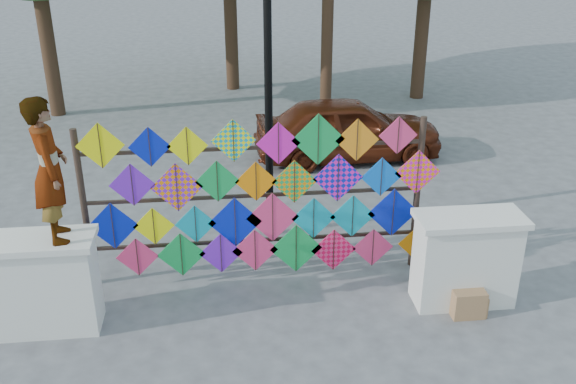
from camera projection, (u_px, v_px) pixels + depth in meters
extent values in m
plane|color=gray|center=(261.00, 305.00, 8.61)|extent=(80.00, 80.00, 0.00)
cube|color=silver|center=(43.00, 287.00, 7.90)|extent=(1.30, 0.55, 1.20)
cube|color=silver|center=(34.00, 242.00, 7.64)|extent=(1.40, 0.65, 0.08)
cube|color=silver|center=(465.00, 262.00, 8.45)|extent=(1.30, 0.55, 1.20)
cube|color=silver|center=(471.00, 219.00, 8.19)|extent=(1.40, 0.65, 0.08)
cylinder|color=#2E211A|center=(85.00, 210.00, 8.62)|extent=(0.09, 0.09, 2.30)
cylinder|color=#2E211A|center=(417.00, 194.00, 9.09)|extent=(0.09, 0.09, 2.30)
cube|color=#2E211A|center=(256.00, 240.00, 9.10)|extent=(4.60, 0.04, 0.04)
cube|color=#2E211A|center=(255.00, 195.00, 8.81)|extent=(4.60, 0.04, 0.04)
cube|color=#2E211A|center=(254.00, 148.00, 8.52)|extent=(4.60, 0.04, 0.04)
cube|color=#FFF90A|center=(100.00, 146.00, 8.21)|extent=(0.62, 0.01, 0.62)
cube|color=#2E211A|center=(100.00, 146.00, 8.20)|extent=(0.01, 0.01, 0.61)
cube|color=#081CC1|center=(150.00, 147.00, 8.29)|extent=(0.55, 0.01, 0.55)
cube|color=#2E211A|center=(149.00, 147.00, 8.28)|extent=(0.01, 0.01, 0.54)
cube|color=#FFF90A|center=(187.00, 146.00, 8.35)|extent=(0.54, 0.01, 0.54)
cube|color=#2E211A|center=(187.00, 146.00, 8.33)|extent=(0.01, 0.01, 0.53)
cube|color=#FFF90A|center=(233.00, 141.00, 8.39)|extent=(0.59, 0.01, 0.59)
cube|color=#2E211A|center=(233.00, 141.00, 8.37)|extent=(0.01, 0.01, 0.58)
cube|color=#EF16B6|center=(278.00, 143.00, 8.47)|extent=(0.59, 0.01, 0.59)
cube|color=#2E211A|center=(279.00, 144.00, 8.46)|extent=(0.01, 0.01, 0.58)
cube|color=#129A44|center=(318.00, 140.00, 8.51)|extent=(0.72, 0.01, 0.72)
cube|color=#2E211A|center=(318.00, 140.00, 8.50)|extent=(0.01, 0.01, 0.71)
cube|color=orange|center=(357.00, 140.00, 8.58)|extent=(0.60, 0.01, 0.60)
cube|color=#2E211A|center=(357.00, 140.00, 8.57)|extent=(0.01, 0.01, 0.59)
cube|color=#E8326D|center=(398.00, 135.00, 8.62)|extent=(0.53, 0.01, 0.53)
cube|color=#2E211A|center=(398.00, 136.00, 8.61)|extent=(0.01, 0.01, 0.52)
cube|color=#741DD9|center=(132.00, 185.00, 8.44)|extent=(0.61, 0.01, 0.61)
cube|color=#2E211A|center=(132.00, 185.00, 8.43)|extent=(0.01, 0.01, 0.60)
cube|color=#741DD9|center=(177.00, 187.00, 8.53)|extent=(0.70, 0.01, 0.70)
cube|color=#2E211A|center=(177.00, 188.00, 8.51)|extent=(0.01, 0.01, 0.69)
cube|color=#129A44|center=(217.00, 181.00, 8.55)|extent=(0.60, 0.01, 0.60)
cube|color=#2E211A|center=(217.00, 182.00, 8.54)|extent=(0.01, 0.01, 0.59)
cube|color=orange|center=(256.00, 181.00, 8.62)|extent=(0.57, 0.01, 0.57)
cube|color=#2E211A|center=(256.00, 182.00, 8.61)|extent=(0.01, 0.01, 0.56)
cube|color=orange|center=(294.00, 182.00, 8.68)|extent=(0.63, 0.01, 0.63)
cube|color=#2E211A|center=(295.00, 182.00, 8.67)|extent=(0.01, 0.01, 0.61)
cube|color=#081CC1|center=(338.00, 178.00, 8.73)|extent=(0.70, 0.01, 0.70)
cube|color=#2E211A|center=(338.00, 178.00, 8.72)|extent=(0.01, 0.01, 0.69)
cube|color=blue|center=(381.00, 177.00, 8.80)|extent=(0.57, 0.01, 0.57)
cube|color=#2E211A|center=(381.00, 177.00, 8.79)|extent=(0.01, 0.01, 0.56)
cube|color=orange|center=(418.00, 172.00, 8.83)|extent=(0.65, 0.01, 0.65)
cube|color=#2E211A|center=(418.00, 173.00, 8.82)|extent=(0.01, 0.01, 0.64)
cube|color=#081CC1|center=(113.00, 226.00, 8.61)|extent=(0.69, 0.01, 0.69)
cube|color=#2E211A|center=(113.00, 227.00, 8.60)|extent=(0.01, 0.01, 0.68)
cube|color=#FFF90A|center=(154.00, 226.00, 8.68)|extent=(0.55, 0.01, 0.55)
cube|color=#2E211A|center=(154.00, 227.00, 8.67)|extent=(0.01, 0.01, 0.54)
cube|color=#0B97B0|center=(196.00, 224.00, 8.73)|extent=(0.56, 0.01, 0.56)
cube|color=#2E211A|center=(196.00, 224.00, 8.72)|extent=(0.01, 0.01, 0.55)
cube|color=#081CC1|center=(235.00, 222.00, 8.79)|extent=(0.74, 0.01, 0.74)
cube|color=#2E211A|center=(235.00, 223.00, 8.78)|extent=(0.01, 0.01, 0.73)
cube|color=#E8326D|center=(273.00, 218.00, 8.83)|extent=(0.74, 0.01, 0.74)
cube|color=#2E211A|center=(273.00, 218.00, 8.81)|extent=(0.01, 0.01, 0.72)
cube|color=#0B97B0|center=(314.00, 218.00, 8.90)|extent=(0.62, 0.01, 0.62)
cube|color=#2E211A|center=(314.00, 218.00, 8.89)|extent=(0.01, 0.01, 0.61)
cube|color=#0B97B0|center=(353.00, 216.00, 8.96)|extent=(0.64, 0.01, 0.64)
cube|color=#2E211A|center=(353.00, 216.00, 8.94)|extent=(0.01, 0.01, 0.63)
cube|color=#081CC1|center=(393.00, 213.00, 9.00)|extent=(0.73, 0.01, 0.73)
cube|color=#2E211A|center=(393.00, 213.00, 8.99)|extent=(0.01, 0.01, 0.72)
cube|color=#E8326D|center=(137.00, 257.00, 8.80)|extent=(0.58, 0.01, 0.58)
cube|color=#2E211A|center=(137.00, 257.00, 8.79)|extent=(0.01, 0.01, 0.57)
cube|color=#129A44|center=(181.00, 255.00, 8.86)|extent=(0.67, 0.01, 0.67)
cube|color=#2E211A|center=(181.00, 255.00, 8.85)|extent=(0.01, 0.01, 0.66)
cube|color=#741DD9|center=(221.00, 253.00, 8.92)|extent=(0.61, 0.01, 0.61)
cube|color=#2E211A|center=(221.00, 254.00, 8.91)|extent=(0.01, 0.01, 0.60)
cube|color=#E8326D|center=(255.00, 250.00, 8.96)|extent=(0.65, 0.01, 0.65)
cube|color=#2E211A|center=(255.00, 251.00, 8.95)|extent=(0.01, 0.01, 0.64)
cube|color=#129A44|center=(296.00, 248.00, 9.02)|extent=(0.75, 0.01, 0.75)
cube|color=#2E211A|center=(296.00, 249.00, 9.01)|extent=(0.01, 0.01, 0.73)
cube|color=#E00940|center=(334.00, 250.00, 9.10)|extent=(0.65, 0.01, 0.65)
cube|color=#2E211A|center=(334.00, 250.00, 9.09)|extent=(0.01, 0.01, 0.64)
cube|color=#E8326D|center=(373.00, 247.00, 9.16)|extent=(0.60, 0.01, 0.60)
cube|color=#2E211A|center=(373.00, 248.00, 9.15)|extent=(0.01, 0.01, 0.58)
cube|color=orange|center=(416.00, 243.00, 9.21)|extent=(0.54, 0.01, 0.54)
cube|color=#2E211A|center=(417.00, 243.00, 9.20)|extent=(0.01, 0.01, 0.53)
cylinder|color=#44281D|center=(47.00, 38.00, 15.50)|extent=(0.36, 0.36, 3.85)
cylinder|color=#44281D|center=(231.00, 15.00, 17.70)|extent=(0.36, 0.36, 4.12)
cylinder|color=#44281D|center=(422.00, 32.00, 16.97)|extent=(0.36, 0.36, 3.58)
cylinder|color=#44281D|center=(328.00, 4.00, 14.93)|extent=(0.28, 0.28, 5.50)
imported|color=#99999E|center=(49.00, 170.00, 7.29)|extent=(0.55, 0.71, 1.74)
imported|color=#4E1D0D|center=(348.00, 129.00, 13.25)|extent=(3.91, 1.73, 1.31)
cylinder|color=black|center=(269.00, 110.00, 9.58)|extent=(0.12, 0.12, 4.20)
cube|color=#9C6C4B|center=(466.00, 300.00, 8.36)|extent=(0.42, 0.38, 0.38)
cube|color=#9C6C4B|center=(471.00, 304.00, 8.38)|extent=(0.34, 0.31, 0.29)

